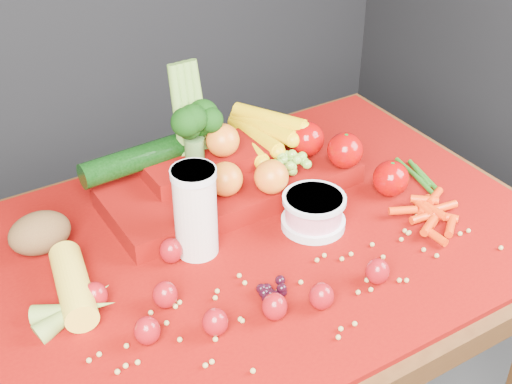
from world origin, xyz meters
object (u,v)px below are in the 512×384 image
milk_glass (195,209)px  yogurt_bowl (314,211)px  table (261,277)px  produce_mound (237,166)px

milk_glass → yogurt_bowl: bearing=-12.7°
table → yogurt_bowl: (0.10, -0.03, 0.14)m
milk_glass → yogurt_bowl: 0.24m
yogurt_bowl → produce_mound: 0.20m
yogurt_bowl → milk_glass: bearing=167.3°
produce_mound → table: bearing=-104.2°
milk_glass → produce_mound: (0.17, 0.13, -0.04)m
yogurt_bowl → produce_mound: produce_mound is taller
table → yogurt_bowl: 0.18m
table → yogurt_bowl: bearing=-15.5°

